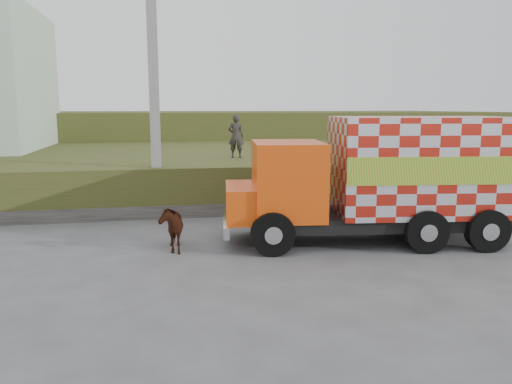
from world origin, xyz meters
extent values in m
plane|color=#474749|center=(0.00, 0.00, 0.00)|extent=(120.00, 120.00, 0.00)
cube|color=#334818|center=(0.00, 10.00, 0.75)|extent=(40.00, 12.00, 1.50)
cube|color=#334818|center=(0.00, 22.00, 1.50)|extent=(40.00, 12.00, 3.00)
cube|color=#595651|center=(-2.00, 4.20, 0.20)|extent=(16.00, 0.50, 0.40)
cube|color=gray|center=(-1.00, 4.60, 4.00)|extent=(0.30, 0.30, 8.00)
cube|color=black|center=(4.30, 0.47, 0.59)|extent=(6.36, 2.73, 0.32)
cube|color=#D5430B|center=(2.14, 0.73, 1.58)|extent=(1.87, 2.27, 1.81)
cube|color=#D5430B|center=(1.11, 0.86, 1.04)|extent=(1.13, 2.00, 0.81)
cube|color=silver|center=(5.38, 0.33, 1.90)|extent=(4.40, 2.67, 2.35)
cube|color=yellow|center=(5.24, -0.76, 1.90)|extent=(4.14, 0.55, 0.63)
cube|color=yellow|center=(5.51, 1.43, 1.90)|extent=(4.14, 0.55, 0.63)
cube|color=silver|center=(0.66, 0.92, 0.50)|extent=(0.39, 2.08, 0.27)
cylinder|color=black|center=(1.57, -0.24, 0.50)|extent=(1.03, 0.44, 1.00)
cylinder|color=black|center=(1.82, 1.82, 0.50)|extent=(1.03, 0.44, 1.00)
cylinder|color=black|center=(5.07, -0.68, 0.50)|extent=(1.03, 0.44, 1.00)
cylinder|color=black|center=(5.33, 1.39, 0.50)|extent=(1.03, 0.44, 1.00)
cylinder|color=black|center=(6.51, -0.85, 0.50)|extent=(1.03, 0.44, 1.00)
cylinder|color=black|center=(6.76, 1.21, 0.50)|extent=(1.03, 0.44, 1.00)
imported|color=#381C0E|center=(-0.69, 0.65, 0.56)|extent=(0.68, 1.35, 1.12)
imported|color=#302E2A|center=(1.81, 6.93, 2.28)|extent=(0.64, 0.50, 1.55)
camera|label=1|loc=(-0.83, -10.86, 3.32)|focal=35.00mm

